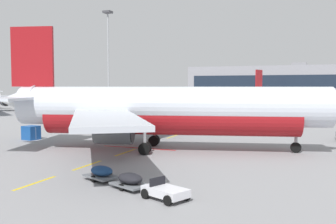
{
  "coord_description": "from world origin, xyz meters",
  "views": [
    {
      "loc": [
        35.18,
        -13.5,
        6.31
      ],
      "look_at": [
        19.64,
        25.94,
        3.44
      ],
      "focal_mm": 41.99,
      "sensor_mm": 36.0,
      "label": 1
    }
  ],
  "objects": [
    {
      "name": "baggage_train",
      "position": [
        24.42,
        7.58,
        0.52
      ],
      "size": [
        8.44,
        4.87,
        1.14
      ],
      "color": "silver",
      "rests_on": "ground"
    },
    {
      "name": "terminal_satellite",
      "position": [
        15.18,
        163.18,
        7.21
      ],
      "size": [
        70.05,
        26.48,
        16.0
      ],
      "color": "gray",
      "rests_on": "ground"
    },
    {
      "name": "airliner_mid_left",
      "position": [
        13.26,
        96.8,
        3.6
      ],
      "size": [
        30.04,
        31.02,
        11.11
      ],
      "color": "white",
      "rests_on": "ground"
    },
    {
      "name": "uld_cargo_container",
      "position": [
        3.57,
        23.04,
        0.8
      ],
      "size": [
        1.82,
        1.79,
        1.6
      ],
      "color": "#194C9E",
      "rests_on": "ground"
    },
    {
      "name": "apron_light_mast_near",
      "position": [
        -10.82,
        65.78,
        14.58
      ],
      "size": [
        1.8,
        1.8,
        23.25
      ],
      "color": "slate",
      "rests_on": "ground"
    },
    {
      "name": "apron_paint_markings",
      "position": [
        18.0,
        35.82,
        0.0
      ],
      "size": [
        8.0,
        93.19,
        0.01
      ],
      "color": "yellow",
      "rests_on": "ground"
    },
    {
      "name": "airliner_foreground",
      "position": [
        20.86,
        21.8,
        3.95
      ],
      "size": [
        34.45,
        33.58,
        12.2
      ],
      "color": "silver",
      "rests_on": "ground"
    }
  ]
}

